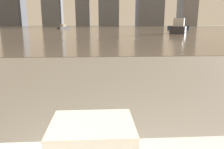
{
  "coord_description": "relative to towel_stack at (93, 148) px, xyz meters",
  "views": [
    {
      "loc": [
        -0.08,
        0.21,
        1.01
      ],
      "look_at": [
        0.04,
        2.12,
        0.56
      ],
      "focal_mm": 35.0,
      "sensor_mm": 36.0,
      "label": 1
    }
  ],
  "objects": [
    {
      "name": "harbor_boat_2",
      "position": [
        8.87,
        23.48,
        -0.08
      ],
      "size": [
        3.13,
        4.55,
        1.62
      ],
      "color": "#2D2D33",
      "rests_on": "harbor_water"
    },
    {
      "name": "harbor_boat_1",
      "position": [
        -6.92,
        44.12,
        -0.29
      ],
      "size": [
        2.22,
        2.79,
        1.02
      ],
      "color": "#4C4C51",
      "rests_on": "harbor_water"
    },
    {
      "name": "harbor_boat_0",
      "position": [
        13.99,
        37.91,
        -0.13
      ],
      "size": [
        2.75,
        4.11,
        1.46
      ],
      "color": "navy",
      "rests_on": "harbor_water"
    },
    {
      "name": "skyline_tower_0",
      "position": [
        -43.04,
        117.22,
        11.1
      ],
      "size": [
        9.35,
        12.99,
        23.52
      ],
      "color": "#4C515B",
      "rests_on": "ground_plane"
    },
    {
      "name": "towel_stack",
      "position": [
        0.0,
        0.0,
        0.0
      ],
      "size": [
        0.24,
        0.19,
        0.16
      ],
      "color": "silver",
      "rests_on": "bathtub"
    },
    {
      "name": "harbor_water",
      "position": [
        0.1,
        61.22,
        -0.65
      ],
      "size": [
        180.0,
        110.0,
        0.01
      ],
      "color": "gray",
      "rests_on": "ground_plane"
    }
  ]
}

